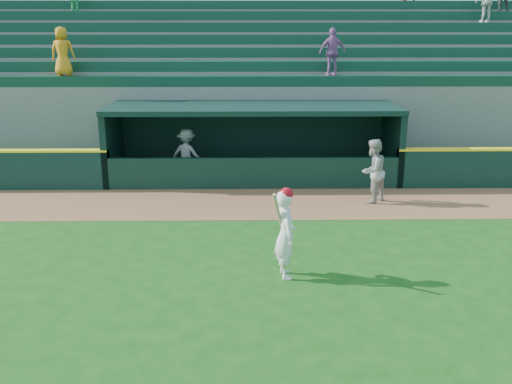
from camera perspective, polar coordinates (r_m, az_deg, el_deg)
The scene contains 7 objects.
ground at distance 11.81m, azimuth 0.12°, elevation -8.24°, with size 120.00×120.00×0.00m, color #174912.
warning_track at distance 16.40m, azimuth -0.18°, elevation -1.16°, with size 40.00×3.00×0.01m, color brown.
dugout_player_front at distance 16.63m, azimuth 11.58°, elevation 2.04°, with size 0.90×0.70×1.85m, color #999994.
dugout_player_inside at distance 18.94m, azimuth -6.93°, elevation 3.74°, with size 1.11×0.64×1.71m, color #A7A7A2.
dugout at distance 19.09m, azimuth -0.31°, elevation 5.50°, with size 9.40×2.80×2.46m.
stands at distance 23.46m, azimuth -0.41°, elevation 10.04°, with size 34.50×6.25×7.54m.
batter_at_plate at distance 11.41m, azimuth 2.98°, elevation -4.08°, with size 0.56×0.82×1.89m.
Camera 1 is at (-0.20, -10.76, 4.86)m, focal length 40.00 mm.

